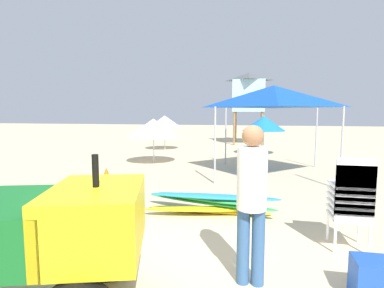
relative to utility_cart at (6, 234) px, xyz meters
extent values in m
plane|color=beige|center=(1.19, 0.95, -0.78)|extent=(80.00, 80.00, 0.00)
cube|color=yellow|center=(0.77, 0.23, 0.12)|extent=(1.08, 1.28, 0.60)
cylinder|color=black|center=(0.77, 0.23, 0.57)|extent=(0.07, 0.07, 0.30)
cylinder|color=black|center=(0.57, 0.74, -0.48)|extent=(0.63, 0.34, 0.60)
cube|color=white|center=(3.48, 2.15, -0.34)|extent=(0.48, 0.48, 0.04)
cube|color=white|center=(3.48, 1.93, -0.14)|extent=(0.48, 0.04, 0.40)
cube|color=white|center=(3.48, 2.15, -0.25)|extent=(0.48, 0.48, 0.04)
cube|color=white|center=(3.48, 1.93, -0.05)|extent=(0.48, 0.04, 0.40)
cube|color=white|center=(3.48, 2.15, -0.16)|extent=(0.48, 0.48, 0.04)
cube|color=white|center=(3.48, 1.93, 0.04)|extent=(0.48, 0.04, 0.40)
cube|color=white|center=(3.48, 2.15, -0.07)|extent=(0.48, 0.48, 0.04)
cube|color=white|center=(3.48, 1.93, 0.13)|extent=(0.48, 0.04, 0.40)
cube|color=white|center=(3.48, 2.15, 0.02)|extent=(0.48, 0.48, 0.04)
cube|color=white|center=(3.48, 1.93, 0.22)|extent=(0.48, 0.04, 0.40)
cube|color=white|center=(3.48, 2.15, 0.11)|extent=(0.48, 0.48, 0.04)
cube|color=white|center=(3.48, 1.93, 0.31)|extent=(0.48, 0.04, 0.40)
cylinder|color=white|center=(3.69, 2.36, -0.57)|extent=(0.04, 0.04, 0.42)
cylinder|color=white|center=(3.27, 2.36, -0.57)|extent=(0.04, 0.04, 0.42)
cylinder|color=white|center=(3.69, 1.94, -0.57)|extent=(0.04, 0.04, 0.42)
cylinder|color=white|center=(3.27, 1.94, -0.57)|extent=(0.04, 0.04, 0.42)
ellipsoid|color=yellow|center=(1.39, 3.23, -0.74)|extent=(2.30, 0.29, 0.08)
ellipsoid|color=yellow|center=(1.34, 3.05, -0.66)|extent=(2.23, 0.72, 0.08)
ellipsoid|color=green|center=(1.37, 3.25, -0.58)|extent=(2.57, 0.86, 0.08)
ellipsoid|color=green|center=(1.28, 3.18, -0.50)|extent=(1.94, 0.72, 0.08)
ellipsoid|color=#268CCC|center=(1.50, 3.05, -0.42)|extent=(2.38, 0.35, 0.08)
cylinder|color=#33598C|center=(2.09, 0.98, -0.36)|extent=(0.14, 0.14, 0.85)
cylinder|color=#33598C|center=(2.25, 0.98, -0.36)|extent=(0.14, 0.14, 0.85)
cylinder|color=white|center=(2.17, 0.98, 0.40)|extent=(0.32, 0.32, 0.67)
sphere|color=#9E6B47|center=(2.17, 0.98, 0.85)|extent=(0.23, 0.23, 0.23)
cylinder|color=#B2B2B7|center=(1.19, 5.56, 0.23)|extent=(0.05, 0.05, 2.02)
cylinder|color=#B2B2B7|center=(4.26, 5.56, 0.23)|extent=(0.05, 0.05, 2.02)
cylinder|color=#B2B2B7|center=(1.19, 8.63, 0.23)|extent=(0.05, 0.05, 2.02)
cylinder|color=#B2B2B7|center=(4.26, 8.63, 0.23)|extent=(0.05, 0.05, 2.02)
pyramid|color=#144CB2|center=(2.73, 7.10, 1.56)|extent=(3.07, 3.07, 0.64)
cylinder|color=olive|center=(1.08, 15.10, 0.16)|extent=(0.12, 0.12, 1.90)
cylinder|color=olive|center=(2.64, 15.10, 0.16)|extent=(0.12, 0.12, 1.90)
cylinder|color=olive|center=(1.08, 16.66, 0.16)|extent=(0.12, 0.12, 1.90)
cylinder|color=olive|center=(2.64, 16.66, 0.16)|extent=(0.12, 0.12, 1.90)
cube|color=#9FD0E8|center=(1.86, 15.88, 2.01)|extent=(1.80, 1.80, 1.80)
pyramid|color=#4C5156|center=(1.86, 15.88, 3.14)|extent=(1.98, 1.98, 0.45)
cylinder|color=beige|center=(-1.42, 8.29, 0.03)|extent=(0.04, 0.04, 1.64)
cone|color=white|center=(-1.42, 8.29, 0.52)|extent=(1.93, 1.93, 0.67)
cylinder|color=beige|center=(2.61, 11.42, 0.07)|extent=(0.04, 0.04, 1.71)
cone|color=blue|center=(2.61, 11.42, 0.60)|extent=(1.87, 1.87, 0.65)
cylinder|color=beige|center=(-2.15, 12.16, 0.07)|extent=(0.04, 0.04, 1.70)
cone|color=white|center=(-2.15, 12.16, 0.61)|extent=(1.77, 1.77, 0.62)
cone|color=orange|center=(-1.46, 4.70, -0.54)|extent=(0.34, 0.34, 0.49)
cube|color=blue|center=(3.46, 0.94, -0.58)|extent=(0.55, 0.32, 0.42)
camera|label=1|loc=(2.17, -2.24, 1.10)|focal=28.29mm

